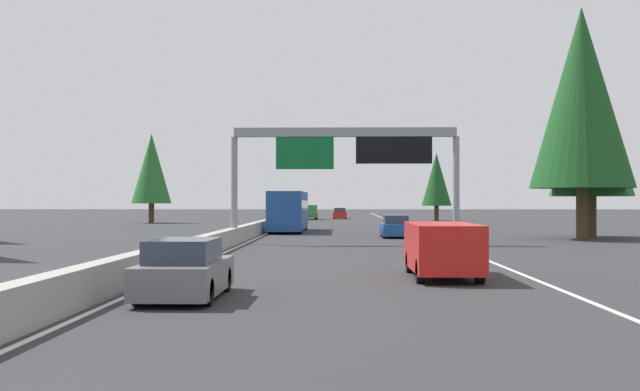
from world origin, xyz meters
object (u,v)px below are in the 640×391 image
sedan_mid_left (340,214)px  conifer_left_mid (151,169)px  sign_gantry_overhead (348,151)px  conifer_right_near (582,98)px  conifer_right_far (436,180)px  bus_distant_b (289,210)px  conifer_right_mid (591,124)px  sedan_far_center (395,227)px  sedan_mid_right (185,271)px  pickup_distant_a (310,212)px  minivan_far_left (442,247)px

sedan_mid_left → conifer_left_mid: conifer_left_mid is taller
sign_gantry_overhead → conifer_right_near: conifer_right_near is taller
conifer_right_far → sign_gantry_overhead: bearing=167.7°
bus_distant_b → conifer_right_mid: 23.12m
sign_gantry_overhead → bus_distant_b: (17.40, 4.45, -3.42)m
sign_gantry_overhead → conifer_right_near: bearing=-68.8°
conifer_right_near → conifer_right_far: conifer_right_near is taller
conifer_right_far → sedan_far_center: bearing=169.5°
conifer_left_mid → conifer_right_mid: bearing=-130.5°
sedan_mid_right → conifer_right_mid: conifer_right_mid is taller
bus_distant_b → conifer_right_near: size_ratio=0.79×
bus_distant_b → conifer_left_mid: conifer_left_mid is taller
sedan_far_center → conifer_right_mid: size_ratio=0.36×
bus_distant_b → conifer_right_far: bearing=-24.7°
conifer_right_far → conifer_left_mid: 34.07m
pickup_distant_a → sedan_mid_left: bearing=-47.9°
conifer_right_far → minivan_far_left: bearing=173.1°
bus_distant_b → sedan_far_center: bearing=-141.0°
minivan_far_left → sedan_far_center: bearing=-0.9°
conifer_right_near → sedan_mid_right: bearing=147.6°
sedan_far_center → sign_gantry_overhead: bearing=158.3°
sign_gantry_overhead → sedan_mid_right: 24.81m
conifer_right_near → conifer_left_mid: conifer_right_near is taller
bus_distant_b → conifer_right_far: 37.77m
conifer_right_far → sedan_mid_right: bearing=168.4°
minivan_far_left → conifer_left_mid: 63.67m
conifer_right_mid → conifer_left_mid: bearing=49.5°
bus_distant_b → conifer_right_mid: size_ratio=0.93×
sedan_mid_left → sedan_mid_right: bearing=177.5°
pickup_distant_a → conifer_right_mid: size_ratio=0.45×
conifer_right_near → conifer_right_mid: bearing=-27.2°
sedan_far_center → pickup_distant_a: pickup_distant_a is taller
minivan_far_left → conifer_right_far: 70.93m
minivan_far_left → bus_distant_b: size_ratio=0.43×
sedan_far_center → bus_distant_b: bearing=39.0°
sign_gantry_overhead → bus_distant_b: 18.28m
sedan_far_center → bus_distant_b: size_ratio=0.38×
minivan_far_left → conifer_left_mid: conifer_left_mid is taller
pickup_distant_a → sedan_mid_right: bearing=-179.9°
sedan_far_center → pickup_distant_a: 50.09m
pickup_distant_a → minivan_far_left: bearing=-174.6°
pickup_distant_a → sedan_far_center: bearing=-171.3°
minivan_far_left → pickup_distant_a: bearing=5.4°
sign_gantry_overhead → conifer_right_near: size_ratio=0.87×
minivan_far_left → conifer_right_mid: conifer_right_mid is taller
conifer_right_near → conifer_right_far: (45.92, 3.34, -3.83)m
sign_gantry_overhead → bus_distant_b: size_ratio=1.10×
sign_gantry_overhead → conifer_left_mid: size_ratio=1.31×
sedan_mid_left → conifer_right_near: size_ratio=0.30×
conifer_left_mid → sedan_mid_left: bearing=-44.4°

